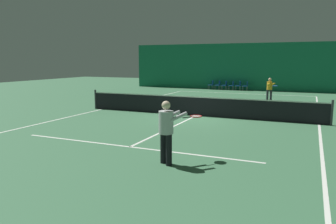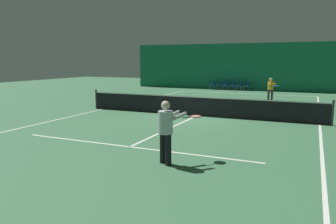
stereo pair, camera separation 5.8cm
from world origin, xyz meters
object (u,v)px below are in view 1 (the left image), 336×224
object	(u,v)px
courtside_chair_1	(218,84)
courtside_chair_2	(225,85)
player_near	(167,128)
courtside_chair_4	(239,85)
courtside_chair_0	(212,84)
tennis_net	(196,105)
courtside_chair_5	(246,85)
player_far	(270,88)
courtside_chair_3	(232,85)

from	to	relation	value
courtside_chair_1	courtside_chair_2	size ratio (longest dim) A/B	1.00
player_near	courtside_chair_4	world-z (taller)	player_near
player_near	courtside_chair_0	size ratio (longest dim) A/B	1.99
courtside_chair_0	courtside_chair_2	xyz separation A→B (m)	(1.28, 0.00, 0.00)
tennis_net	courtside_chair_2	xyz separation A→B (m)	(-2.22, 14.72, -0.03)
courtside_chair_1	courtside_chair_5	world-z (taller)	same
player_near	courtside_chair_2	bearing A→B (deg)	41.69
courtside_chair_2	courtside_chair_4	bearing A→B (deg)	90.00
courtside_chair_4	courtside_chair_1	bearing A→B (deg)	-90.00
player_near	player_far	world-z (taller)	player_near
courtside_chair_1	player_far	bearing A→B (deg)	37.51
courtside_chair_1	courtside_chair_3	xyz separation A→B (m)	(1.28, 0.00, 0.00)
courtside_chair_1	tennis_net	bearing A→B (deg)	11.01
player_far	courtside_chair_2	distance (m)	8.54
player_far	courtside_chair_0	bearing A→B (deg)	-167.13
courtside_chair_0	courtside_chair_1	distance (m)	0.64
courtside_chair_0	courtside_chair_4	bearing A→B (deg)	90.00
player_far	courtside_chair_2	xyz separation A→B (m)	(-4.78, 7.06, -0.41)
courtside_chair_5	courtside_chair_0	bearing A→B (deg)	-90.00
courtside_chair_0	courtside_chair_1	bearing A→B (deg)	90.00
tennis_net	player_near	world-z (taller)	player_near
player_far	courtside_chair_5	distance (m)	7.63
courtside_chair_5	player_far	bearing A→B (deg)	22.05
courtside_chair_0	courtside_chair_3	bearing A→B (deg)	90.00
courtside_chair_3	courtside_chair_2	bearing A→B (deg)	-90.00
player_near	courtside_chair_2	size ratio (longest dim) A/B	1.99
courtside_chair_0	courtside_chair_1	world-z (taller)	same
courtside_chair_0	courtside_chair_3	world-z (taller)	same
tennis_net	courtside_chair_5	bearing A→B (deg)	91.18
courtside_chair_0	courtside_chair_3	size ratio (longest dim) A/B	1.00
tennis_net	courtside_chair_0	size ratio (longest dim) A/B	14.29
player_near	courtside_chair_0	world-z (taller)	player_near
player_near	courtside_chair_3	world-z (taller)	player_near
courtside_chair_0	player_near	bearing A→B (deg)	13.34
tennis_net	player_far	distance (m)	8.08
tennis_net	courtside_chair_2	world-z (taller)	tennis_net
courtside_chair_3	player_near	bearing A→B (deg)	8.56
tennis_net	courtside_chair_4	size ratio (longest dim) A/B	14.29
player_near	courtside_chair_3	distance (m)	22.46
courtside_chair_3	courtside_chair_5	distance (m)	1.28
player_far	courtside_chair_4	size ratio (longest dim) A/B	1.83
courtside_chair_3	courtside_chair_4	distance (m)	0.64
courtside_chair_0	courtside_chair_5	bearing A→B (deg)	90.00
player_far	courtside_chair_2	size ratio (longest dim) A/B	1.83
tennis_net	courtside_chair_0	distance (m)	15.13
courtside_chair_1	courtside_chair_5	size ratio (longest dim) A/B	1.00
player_near	courtside_chair_1	bearing A→B (deg)	43.29
player_far	courtside_chair_3	distance (m)	8.19
courtside_chair_0	courtside_chair_4	world-z (taller)	same
tennis_net	courtside_chair_3	world-z (taller)	tennis_net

